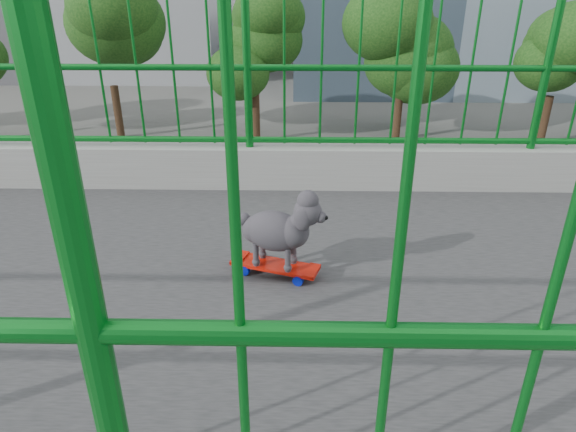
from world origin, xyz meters
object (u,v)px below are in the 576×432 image
(car_3, at_px, (344,201))
(car_2, at_px, (557,243))
(poodle, at_px, (279,228))
(car_0, at_px, (19,378))
(car_1, at_px, (139,295))
(skateboard, at_px, (275,266))

(car_3, bearing_deg, car_2, -115.87)
(poodle, distance_m, car_2, 16.30)
(poodle, height_order, car_0, poodle)
(car_1, distance_m, car_3, 8.82)
(car_0, height_order, car_3, car_0)
(skateboard, height_order, poodle, poodle)
(skateboard, distance_m, poodle, 0.23)
(skateboard, xyz_separation_m, car_2, (-12.24, 8.53, -6.36))
(poodle, distance_m, car_3, 16.90)
(car_2, bearing_deg, car_3, 64.13)
(poodle, relative_size, car_3, 0.09)
(poodle, height_order, car_3, poodle)
(car_1, xyz_separation_m, car_3, (-6.40, 6.07, 0.02))
(poodle, bearing_deg, car_2, 163.77)
(poodle, relative_size, car_0, 0.11)
(car_0, distance_m, car_3, 12.30)
(poodle, bearing_deg, skateboard, -90.00)
(skateboard, height_order, car_0, skateboard)
(poodle, height_order, car_1, poodle)
(poodle, xyz_separation_m, car_0, (-5.85, -5.79, -6.54))
(car_2, height_order, car_3, car_3)
(poodle, xyz_separation_m, car_2, (-12.25, 8.50, -6.59))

